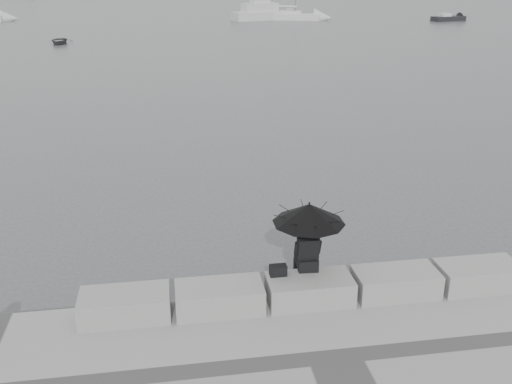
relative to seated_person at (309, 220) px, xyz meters
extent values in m
plane|color=#434548|center=(-0.03, 0.09, -2.04)|extent=(360.00, 360.00, 0.00)
cube|color=gray|center=(-3.43, -0.36, -1.29)|extent=(1.60, 0.80, 0.50)
cube|color=gray|center=(-1.73, -0.36, -1.29)|extent=(1.60, 0.80, 0.50)
cube|color=gray|center=(-0.03, -0.36, -1.29)|extent=(1.60, 0.80, 0.50)
cube|color=gray|center=(1.67, -0.36, -1.29)|extent=(1.60, 0.80, 0.50)
cube|color=gray|center=(3.37, -0.36, -1.29)|extent=(1.60, 0.80, 0.50)
sphere|color=#726056|center=(0.00, 0.02, -0.26)|extent=(0.21, 0.21, 0.21)
cylinder|color=black|center=(0.00, 0.01, -0.19)|extent=(0.02, 0.02, 1.00)
cone|color=black|center=(0.00, 0.01, 0.12)|extent=(1.37, 1.37, 0.37)
sphere|color=black|center=(0.00, 0.01, 0.33)|extent=(0.04, 0.04, 0.04)
cube|color=black|center=(-0.60, -0.15, -0.94)|extent=(0.32, 0.18, 0.21)
cube|color=silver|center=(14.94, 69.43, -1.69)|extent=(7.96, 4.77, 0.90)
cube|color=silver|center=(14.94, 69.43, -1.09)|extent=(3.04, 2.39, 0.50)
cylinder|color=gray|center=(14.94, 69.43, -0.44)|extent=(4.07, 1.50, 0.10)
cube|color=silver|center=(11.58, 70.23, -1.54)|extent=(9.76, 5.26, 1.20)
cube|color=silver|center=(11.58, 70.23, -0.44)|extent=(5.10, 3.40, 1.20)
cube|color=silver|center=(11.58, 70.23, 0.46)|extent=(2.69, 2.18, 0.60)
cube|color=black|center=(35.29, 64.68, -1.79)|extent=(4.95, 2.73, 0.70)
cube|color=silver|center=(35.29, 64.68, -1.29)|extent=(1.67, 1.52, 0.50)
imported|color=slate|center=(-11.90, 46.63, -1.78)|extent=(3.14, 1.39, 0.53)
camera|label=1|loc=(-2.49, -9.38, 4.32)|focal=40.00mm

